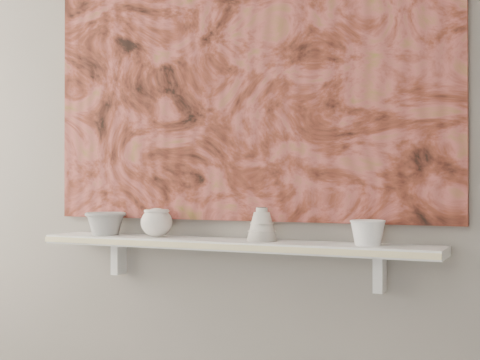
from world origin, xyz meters
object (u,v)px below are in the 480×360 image
Objects in this scene: bowl_white at (368,232)px; shelf at (229,244)px; painting at (239,61)px; cup_cream at (157,223)px; bowl_grey at (105,223)px; bell_vessel at (262,224)px.

shelf is at bearing 180.00° from bowl_white.
painting is 13.97× the size of bowl_white.
cup_cream is at bearing -164.10° from painting.
bowl_grey is 1.39× the size of bowl_white.
bowl_grey is at bearing -170.89° from painting.
shelf is at bearing 0.00° from bowl_grey.
cup_cream is at bearing 0.00° from bowl_grey.
bowl_grey is 0.22m from cup_cream.
bell_vessel is at bearing -33.89° from painting.
bowl_white is at bearing -9.73° from painting.
bell_vessel reaches higher than bowl_grey.
painting reaches higher than bowl_white.
painting is 0.63m from cup_cream.
painting reaches higher than cup_cream.
shelf is 0.63m from painting.
bell_vessel is 0.35m from bowl_white.
bowl_white is at bearing 0.00° from bowl_grey.
painting is at bearing 146.11° from bell_vessel.
shelf is at bearing -90.00° from painting.
bowl_white is (0.47, 0.00, 0.05)m from shelf.
shelf is at bearing 0.00° from cup_cream.
bell_vessel is at bearing 0.00° from shelf.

